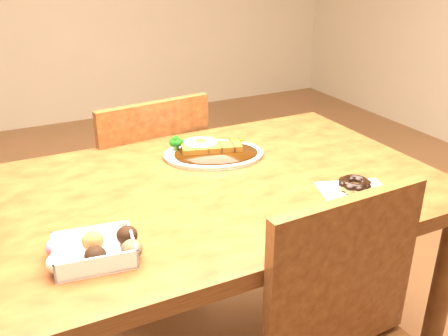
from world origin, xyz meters
name	(u,v)px	position (x,y,z in m)	size (l,w,h in m)	color
table	(219,214)	(0.00, 0.00, 0.65)	(1.20, 0.80, 0.75)	#4E210F
chair_far	(145,195)	(-0.05, 0.54, 0.48)	(0.47, 0.47, 0.87)	#4E210F
katsu_curry_plate	(212,152)	(0.06, 0.17, 0.77)	(0.35, 0.30, 0.06)	white
donut_box	(94,250)	(-0.38, -0.21, 0.77)	(0.19, 0.14, 0.05)	white
pon_de_ring	(355,185)	(0.29, -0.21, 0.77)	(0.21, 0.17, 0.03)	silver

